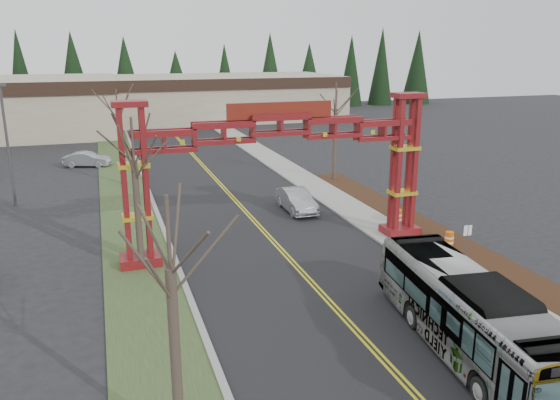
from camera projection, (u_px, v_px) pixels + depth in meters
name	position (u px, v px, depth m)	size (l,w,h in m)	color
road	(249.00, 215.00, 38.60)	(12.00, 110.00, 0.02)	black
lane_line_left	(247.00, 215.00, 38.56)	(0.12, 100.00, 0.01)	yellow
lane_line_right	(251.00, 215.00, 38.63)	(0.12, 100.00, 0.01)	yellow
curb_right	(329.00, 207.00, 40.44)	(0.30, 110.00, 0.15)	#959691
sidewalk_right	(347.00, 205.00, 40.87)	(2.60, 110.00, 0.14)	gray
landscape_strip	(518.00, 278.00, 27.95)	(2.60, 50.00, 0.12)	#311F10
grass_median	(133.00, 226.00, 36.18)	(4.00, 110.00, 0.08)	#304522
curb_left	(161.00, 223.00, 36.73)	(0.30, 110.00, 0.15)	#959691
gateway_arch	(280.00, 149.00, 30.59)	(18.20, 1.60, 8.90)	#5D0C17
retail_building_east	(221.00, 97.00, 90.92)	(38.00, 20.30, 7.00)	tan
conifer_treeline	(153.00, 76.00, 98.19)	(116.10, 5.60, 13.00)	black
transit_bus	(469.00, 315.00, 20.86)	(2.70, 11.54, 3.22)	#9EA1A6
silver_sedan	(296.00, 200.00, 39.47)	(1.72, 4.92, 1.62)	#A5A8AD
parked_car_far_a	(87.00, 159.00, 54.28)	(1.56, 4.48, 1.48)	#A6AAAD
bare_tree_median_near	(170.00, 270.00, 14.77)	(3.13, 3.13, 7.78)	#382D26
bare_tree_median_mid	(134.00, 162.00, 27.74)	(3.39, 3.39, 8.14)	#382D26
bare_tree_median_far	(118.00, 116.00, 45.82)	(3.36, 3.36, 8.16)	#382D26
bare_tree_right_far	(336.00, 109.00, 47.17)	(3.43, 3.43, 8.63)	#382D26
light_pole_near	(6.00, 136.00, 39.71)	(0.79, 0.39, 9.05)	#3F3F44
street_sign	(467.00, 236.00, 29.89)	(0.48, 0.06, 2.12)	#3F3F44
barrel_south	(449.00, 240.00, 32.36)	(0.52, 0.52, 0.96)	#DE5E0C
barrel_mid	(397.00, 217.00, 36.59)	(0.55, 0.55, 1.02)	#DE5E0C
barrel_north	(396.00, 214.00, 37.35)	(0.48, 0.48, 0.89)	#DE5E0C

